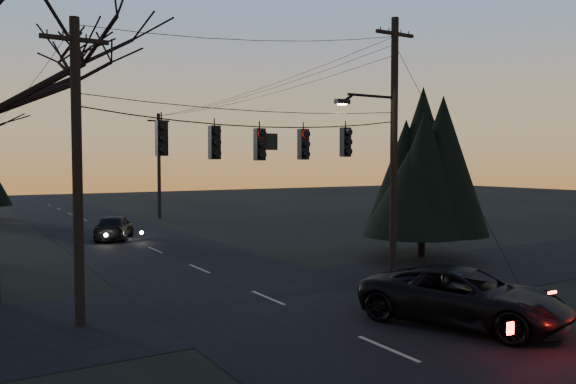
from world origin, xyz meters
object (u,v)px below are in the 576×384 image
utility_pole_right (392,281)px  evergreen_right (422,162)px  utility_pole_far_r (160,219)px  suv_near (463,297)px  sedan_oncoming_a (114,227)px  utility_pole_left (80,325)px

utility_pole_right → evergreen_right: bearing=35.0°
utility_pole_far_r → suv_near: (-2.30, -33.49, 0.79)m
utility_pole_right → sedan_oncoming_a: (-6.30, 17.17, 0.75)m
evergreen_right → suv_near: bearing=-128.8°
utility_pole_left → evergreen_right: 17.29m
evergreen_right → sedan_oncoming_a: 18.12m
suv_near → sedan_oncoming_a: suv_near is taller
utility_pole_far_r → sedan_oncoming_a: size_ratio=1.93×
utility_pole_far_r → suv_near: bearing=-93.9°
utility_pole_left → sedan_oncoming_a: utility_pole_left is taller
utility_pole_right → utility_pole_far_r: bearing=90.0°
utility_pole_right → suv_near: (-2.30, -5.49, 0.79)m
evergreen_right → utility_pole_left: bearing=-168.3°
utility_pole_right → suv_near: 6.01m
evergreen_right → utility_pole_far_r: bearing=101.1°
utility_pole_left → sedan_oncoming_a: (5.20, 17.17, 0.75)m
utility_pole_right → suv_near: bearing=-112.7°
utility_pole_left → utility_pole_far_r: same height
sedan_oncoming_a → suv_near: bearing=124.0°
utility_pole_right → evergreen_right: evergreen_right is taller
suv_near → utility_pole_far_r: bearing=63.3°
utility_pole_left → evergreen_right: size_ratio=1.07×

